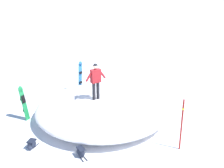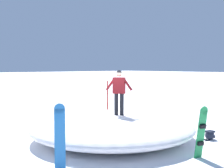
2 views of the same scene
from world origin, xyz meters
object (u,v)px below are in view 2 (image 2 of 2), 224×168
snowboard_secondary_upright (60,136)px  backpack_far (174,126)px  snowboard_primary_upright (201,132)px  trail_marker_pole (107,100)px  backpack_near (210,135)px  snowboarder_standing (119,89)px

snowboard_secondary_upright → backpack_far: 6.28m
snowboard_primary_upright → trail_marker_pole: trail_marker_pole is taller
backpack_near → trail_marker_pole: bearing=-87.3°
snowboard_primary_upright → backpack_near: size_ratio=2.64×
trail_marker_pole → backpack_near: bearing=92.7°
snowboard_secondary_upright → backpack_near: snowboard_secondary_upright is taller
snowboarder_standing → snowboard_primary_upright: 3.34m
snowboard_primary_upright → snowboard_secondary_upright: bearing=-28.9°
backpack_far → trail_marker_pole: size_ratio=0.31×
backpack_near → trail_marker_pole: 5.48m
trail_marker_pole → snowboarder_standing: bearing=55.1°
snowboarder_standing → snowboard_secondary_upright: size_ratio=0.93×
snowboard_secondary_upright → backpack_far: size_ratio=2.85×
backpack_far → trail_marker_pole: 3.69m
snowboard_secondary_upright → trail_marker_pole: bearing=-140.7°
snowboard_primary_upright → trail_marker_pole: 6.75m
snowboard_primary_upright → backpack_far: size_ratio=2.56×
snowboard_secondary_upright → backpack_far: snowboard_secondary_upright is taller
backpack_far → trail_marker_pole: (0.65, -3.53, 0.85)m
backpack_near → trail_marker_pole: (0.26, -5.41, 0.86)m
snowboard_secondary_upright → snowboarder_standing: bearing=-159.3°
snowboarder_standing → backpack_far: (-2.95, 0.24, -1.69)m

